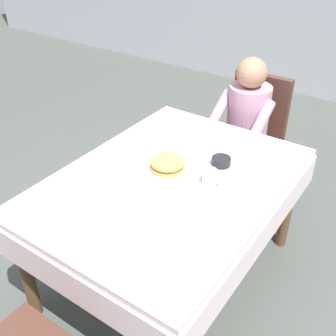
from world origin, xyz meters
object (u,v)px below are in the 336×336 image
object	(u,v)px
plate_breakfast	(168,170)
syrup_pitcher	(142,144)
diner_person	(245,120)
cup_coffee	(210,177)
chair_diner	(252,129)
breakfast_stack	(168,165)
spoon_near_edge	(137,199)
knife_right_of_plate	(196,184)
fork_left_of_plate	(139,162)
dining_table_main	(170,192)
bowl_butter	(221,161)

from	to	relation	value
plate_breakfast	syrup_pitcher	bearing A→B (deg)	158.48
diner_person	cup_coffee	size ratio (longest dim) A/B	9.91
chair_diner	breakfast_stack	xyz separation A→B (m)	(-0.02, -1.11, 0.25)
plate_breakfast	spoon_near_edge	bearing A→B (deg)	-86.86
diner_person	knife_right_of_plate	xyz separation A→B (m)	(0.18, -0.98, 0.07)
chair_diner	fork_left_of_plate	world-z (taller)	chair_diner
dining_table_main	cup_coffee	distance (m)	0.25
plate_breakfast	bowl_butter	distance (m)	0.31
chair_diner	syrup_pitcher	distance (m)	1.08
bowl_butter	syrup_pitcher	bearing A→B (deg)	-165.53
dining_table_main	cup_coffee	world-z (taller)	cup_coffee
dining_table_main	fork_left_of_plate	bearing A→B (deg)	171.63
dining_table_main	chair_diner	size ratio (longest dim) A/B	1.64
chair_diner	spoon_near_edge	xyz separation A→B (m)	(0.00, -1.41, 0.21)
plate_breakfast	knife_right_of_plate	distance (m)	0.19
diner_person	fork_left_of_plate	xyz separation A→B (m)	(-0.20, -0.98, 0.07)
dining_table_main	chair_diner	world-z (taller)	chair_diner
cup_coffee	fork_left_of_plate	distance (m)	0.44
dining_table_main	knife_right_of_plate	xyz separation A→B (m)	(0.14, 0.04, 0.09)
cup_coffee	fork_left_of_plate	world-z (taller)	cup_coffee
dining_table_main	breakfast_stack	size ratio (longest dim) A/B	7.90
cup_coffee	syrup_pitcher	xyz separation A→B (m)	(-0.51, 0.08, -0.01)
fork_left_of_plate	spoon_near_edge	world-z (taller)	same
chair_diner	fork_left_of_plate	bearing A→B (deg)	79.77
spoon_near_edge	plate_breakfast	bearing A→B (deg)	80.19
dining_table_main	breakfast_stack	xyz separation A→B (m)	(-0.05, 0.05, 0.13)
plate_breakfast	syrup_pitcher	xyz separation A→B (m)	(-0.26, 0.10, 0.03)
bowl_butter	spoon_near_edge	xyz separation A→B (m)	(-0.19, -0.52, -0.02)
chair_diner	syrup_pitcher	xyz separation A→B (m)	(-0.28, -1.01, 0.25)
diner_person	spoon_near_edge	distance (m)	1.26
breakfast_stack	fork_left_of_plate	distance (m)	0.19
diner_person	cup_coffee	xyz separation A→B (m)	(0.23, -0.93, 0.11)
spoon_near_edge	cup_coffee	bearing A→B (deg)	41.30
knife_right_of_plate	fork_left_of_plate	bearing A→B (deg)	83.75
knife_right_of_plate	dining_table_main	bearing A→B (deg)	97.78
knife_right_of_plate	cup_coffee	bearing A→B (deg)	-58.40
spoon_near_edge	syrup_pitcher	bearing A→B (deg)	111.81
spoon_near_edge	knife_right_of_plate	bearing A→B (deg)	44.87
chair_diner	knife_right_of_plate	world-z (taller)	chair_diner
breakfast_stack	cup_coffee	xyz separation A→B (m)	(0.25, 0.02, 0.00)
cup_coffee	spoon_near_edge	distance (m)	0.40
breakfast_stack	bowl_butter	distance (m)	0.31
breakfast_stack	syrup_pitcher	bearing A→B (deg)	158.09
diner_person	fork_left_of_plate	distance (m)	1.00
chair_diner	bowl_butter	distance (m)	0.94
diner_person	fork_left_of_plate	bearing A→B (deg)	78.19
dining_table_main	breakfast_stack	distance (m)	0.15
plate_breakfast	knife_right_of_plate	xyz separation A→B (m)	(0.19, -0.02, -0.01)
diner_person	syrup_pitcher	size ratio (longest dim) A/B	14.00
knife_right_of_plate	spoon_near_edge	xyz separation A→B (m)	(-0.17, -0.28, 0.00)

